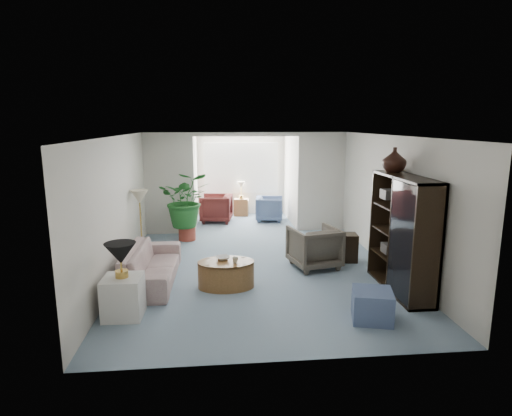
{
  "coord_description": "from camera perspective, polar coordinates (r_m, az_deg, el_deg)",
  "views": [
    {
      "loc": [
        -0.79,
        -7.43,
        2.73
      ],
      "look_at": [
        0.0,
        0.6,
        1.1
      ],
      "focal_mm": 29.74,
      "sensor_mm": 36.0,
      "label": 1
    }
  ],
  "objects": [
    {
      "name": "coffee_bowl",
      "position": [
        7.24,
        -4.49,
        -6.72
      ],
      "size": [
        0.3,
        0.3,
        0.06
      ],
      "primitive_type": "imported",
      "rotation": [
        0.0,
        0.0,
        0.32
      ],
      "color": "silver",
      "rests_on": "coffee_table"
    },
    {
      "name": "house_plant",
      "position": [
        9.99,
        -9.38,
        1.14
      ],
      "size": [
        1.17,
        1.02,
        1.3
      ],
      "primitive_type": "imported",
      "color": "#216124",
      "rests_on": "plant_pot"
    },
    {
      "name": "sunroom_table",
      "position": [
        12.64,
        -1.99,
        0.12
      ],
      "size": [
        0.46,
        0.38,
        0.51
      ],
      "primitive_type": "cube",
      "rotation": [
        0.0,
        0.0,
        -0.15
      ],
      "color": "brown",
      "rests_on": "ground"
    },
    {
      "name": "side_table_dark",
      "position": [
        8.7,
        11.87,
        -5.2
      ],
      "size": [
        0.5,
        0.42,
        0.55
      ],
      "primitive_type": "cube",
      "rotation": [
        0.0,
        0.0,
        -0.12
      ],
      "color": "black",
      "rests_on": "ground"
    },
    {
      "name": "entertainment_cabinet",
      "position": [
        7.28,
        19.1,
        -3.35
      ],
      "size": [
        0.46,
        1.71,
        1.9
      ],
      "primitive_type": "cube",
      "color": "black",
      "rests_on": "ground"
    },
    {
      "name": "cabinet_urn",
      "position": [
        7.54,
        18.1,
        6.17
      ],
      "size": [
        0.4,
        0.4,
        0.42
      ],
      "primitive_type": "imported",
      "color": "black",
      "rests_on": "entertainment_cabinet"
    },
    {
      "name": "back_pier_right",
      "position": [
        10.87,
        8.79,
        3.46
      ],
      "size": [
        1.2,
        0.12,
        2.5
      ],
      "primitive_type": "cube",
      "color": "silver",
      "rests_on": "ground"
    },
    {
      "name": "window_pane",
      "position": [
        12.7,
        -2.02,
        5.4
      ],
      "size": [
        2.2,
        0.02,
        1.5
      ],
      "primitive_type": "cube",
      "color": "white"
    },
    {
      "name": "back_pier_left",
      "position": [
        10.59,
        -11.59,
        3.15
      ],
      "size": [
        1.2,
        0.12,
        2.5
      ],
      "primitive_type": "cube",
      "color": "silver",
      "rests_on": "ground"
    },
    {
      "name": "sunroom_chair_blue",
      "position": [
        11.96,
        1.82,
        -0.09
      ],
      "size": [
        0.86,
        0.84,
        0.69
      ],
      "primitive_type": "imported",
      "rotation": [
        0.0,
        0.0,
        1.42
      ],
      "color": "slate",
      "rests_on": "ground"
    },
    {
      "name": "back_header",
      "position": [
        10.46,
        -1.3,
        9.88
      ],
      "size": [
        2.6,
        0.12,
        0.1
      ],
      "primitive_type": "cube",
      "color": "silver",
      "rests_on": "back_pier_left"
    },
    {
      "name": "coffee_cup",
      "position": [
        7.05,
        -2.82,
        -7.02
      ],
      "size": [
        0.13,
        0.13,
        0.1
      ],
      "primitive_type": "imported",
      "rotation": [
        0.0,
        0.0,
        0.32
      ],
      "color": "beige",
      "rests_on": "coffee_table"
    },
    {
      "name": "sunroom_floor",
      "position": [
        11.87,
        -1.65,
        -1.88
      ],
      "size": [
        2.6,
        2.6,
        0.0
      ],
      "primitive_type": "plane",
      "color": "#889FB3",
      "rests_on": "ground"
    },
    {
      "name": "framed_picture",
      "position": [
        8.08,
        18.18,
        3.53
      ],
      "size": [
        0.04,
        0.5,
        0.4
      ],
      "primitive_type": "cube",
      "color": "beige"
    },
    {
      "name": "shelf_clutter",
      "position": [
        7.31,
        18.57,
        -3.35
      ],
      "size": [
        0.3,
        1.21,
        1.06
      ],
      "color": "#272422",
      "rests_on": "entertainment_cabinet"
    },
    {
      "name": "plant_pot",
      "position": [
        10.17,
        -9.23,
        -3.37
      ],
      "size": [
        0.4,
        0.4,
        0.32
      ],
      "primitive_type": "cylinder",
      "color": "#993A2C",
      "rests_on": "ground"
    },
    {
      "name": "sofa",
      "position": [
        7.65,
        -13.91,
        -7.4
      ],
      "size": [
        0.86,
        2.11,
        0.61
      ],
      "primitive_type": "imported",
      "rotation": [
        0.0,
        0.0,
        1.55
      ],
      "color": "#B7A89B",
      "rests_on": "ground"
    },
    {
      "name": "coffee_table",
      "position": [
        7.23,
        -4.04,
        -8.87
      ],
      "size": [
        1.2,
        1.2,
        0.45
      ],
      "primitive_type": "cylinder",
      "rotation": [
        0.0,
        0.0,
        0.32
      ],
      "color": "brown",
      "rests_on": "ground"
    },
    {
      "name": "floor_lamp",
      "position": [
        8.91,
        -15.41,
        1.45
      ],
      "size": [
        0.36,
        0.36,
        0.28
      ],
      "primitive_type": "cone",
      "color": "beige",
      "rests_on": "ground"
    },
    {
      "name": "window_blinds",
      "position": [
        12.67,
        -2.01,
        5.39
      ],
      "size": [
        2.2,
        0.02,
        1.5
      ],
      "primitive_type": "cube",
      "color": "white"
    },
    {
      "name": "table_lamp",
      "position": [
        6.23,
        -17.77,
        -5.84
      ],
      "size": [
        0.44,
        0.44,
        0.3
      ],
      "primitive_type": "cone",
      "color": "black",
      "rests_on": "end_table"
    },
    {
      "name": "ottoman",
      "position": [
        6.3,
        15.35,
        -12.51
      ],
      "size": [
        0.66,
        0.66,
        0.43
      ],
      "primitive_type": "cube",
      "rotation": [
        0.0,
        0.0,
        -0.26
      ],
      "color": "slate",
      "rests_on": "ground"
    },
    {
      "name": "floor",
      "position": [
        7.95,
        0.43,
        -8.65
      ],
      "size": [
        6.0,
        6.0,
        0.0
      ],
      "primitive_type": "plane",
      "color": "#889FB3",
      "rests_on": "ground"
    },
    {
      "name": "end_table",
      "position": [
        6.44,
        -17.41,
        -11.33
      ],
      "size": [
        0.55,
        0.55,
        0.59
      ],
      "primitive_type": "cube",
      "rotation": [
        0.0,
        0.0,
        -0.02
      ],
      "color": "silver",
      "rests_on": "ground"
    },
    {
      "name": "wingback_chair",
      "position": [
        8.21,
        7.84,
        -5.21
      ],
      "size": [
        1.02,
        1.04,
        0.79
      ],
      "primitive_type": "imported",
      "rotation": [
        0.0,
        0.0,
        3.37
      ],
      "color": "#655C4F",
      "rests_on": "ground"
    },
    {
      "name": "sunroom_chair_maroon",
      "position": [
        11.86,
        -5.39,
        -0.04
      ],
      "size": [
        0.96,
        0.94,
        0.77
      ],
      "primitive_type": "imported",
      "rotation": [
        0.0,
        0.0,
        -1.72
      ],
      "color": "#501E1B",
      "rests_on": "ground"
    }
  ]
}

